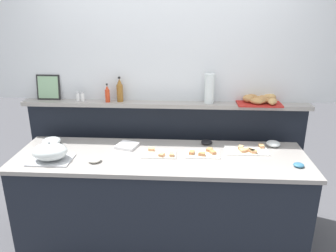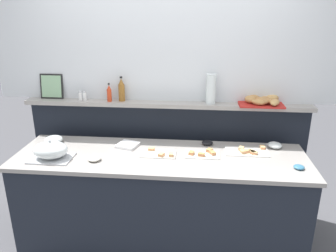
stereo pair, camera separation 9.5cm
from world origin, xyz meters
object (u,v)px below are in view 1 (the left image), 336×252
hot_sauce_bottle (107,94)px  framed_picture (48,87)px  pepper_shaker (82,97)px  sandwich_platter_front (159,154)px  water_carafe (210,89)px  glass_bowl_large (52,141)px  condiment_bowl_red (95,160)px  sandwich_platter_side (247,150)px  serving_cloche (50,152)px  bread_basket (261,99)px  salt_shaker (78,96)px  vinegar_bottle_amber (120,91)px  sandwich_platter_rear (203,153)px  condiment_bowl_dark (299,165)px  glass_bowl_medium (273,144)px  condiment_bowl_teal (207,142)px  napkin_stack (127,146)px

hot_sauce_bottle → framed_picture: bearing=174.4°
pepper_shaker → sandwich_platter_front: bearing=-30.1°
water_carafe → hot_sauce_bottle: bearing=-178.8°
glass_bowl_large → condiment_bowl_red: (0.49, -0.33, -0.01)m
sandwich_platter_side → serving_cloche: serving_cloche is taller
sandwich_platter_side → pepper_shaker: 1.61m
hot_sauce_bottle → water_carafe: size_ratio=0.64×
hot_sauce_bottle → bread_basket: hot_sauce_bottle is taller
serving_cloche → salt_shaker: salt_shaker is taller
sandwich_platter_front → vinegar_bottle_amber: 0.75m
vinegar_bottle_amber → water_carafe: water_carafe is taller
condiment_bowl_red → bread_basket: 1.60m
sandwich_platter_front → serving_cloche: bearing=-169.0°
condiment_bowl_red → sandwich_platter_rear: bearing=12.4°
serving_cloche → glass_bowl_large: serving_cloche is taller
bread_basket → condiment_bowl_dark: bearing=-72.2°
sandwich_platter_rear → glass_bowl_medium: size_ratio=2.30×
vinegar_bottle_amber → pepper_shaker: size_ratio=2.71×
vinegar_bottle_amber → condiment_bowl_dark: bearing=-21.9°
glass_bowl_medium → condiment_bowl_teal: size_ratio=1.24×
glass_bowl_medium → framed_picture: size_ratio=0.52×
framed_picture → hot_sauce_bottle: bearing=-5.6°
serving_cloche → bread_basket: size_ratio=0.85×
glass_bowl_large → sandwich_platter_front: bearing=-9.3°
sandwich_platter_rear → napkin_stack: sandwich_platter_rear is taller
serving_cloche → hot_sauce_bottle: (0.35, 0.60, 0.34)m
condiment_bowl_teal → pepper_shaker: 1.25m
sandwich_platter_side → sandwich_platter_front: 0.77m
hot_sauce_bottle → bread_basket: 1.44m
hot_sauce_bottle → serving_cloche: bearing=-120.4°
sandwich_platter_front → condiment_bowl_teal: (0.41, 0.26, 0.01)m
hot_sauce_bottle → sandwich_platter_side: bearing=-13.8°
sandwich_platter_rear → condiment_bowl_teal: 0.24m
sandwich_platter_rear → napkin_stack: size_ratio=1.71×
napkin_stack → bread_basket: bread_basket is taller
condiment_bowl_dark → salt_shaker: (-1.93, 0.61, 0.37)m
vinegar_bottle_amber → framed_picture: framed_picture is taller
sandwich_platter_side → pepper_shaker: pepper_shaker is taller
glass_bowl_medium → condiment_bowl_dark: glass_bowl_medium is taller
framed_picture → serving_cloche: bearing=-70.3°
napkin_stack → water_carafe: water_carafe is taller
hot_sauce_bottle → vinegar_bottle_amber: vinegar_bottle_amber is taller
sandwich_platter_side → hot_sauce_bottle: 1.38m
serving_cloche → bread_basket: bearing=19.4°
sandwich_platter_rear → glass_bowl_large: size_ratio=1.77×
condiment_bowl_dark → salt_shaker: bearing=162.5°
glass_bowl_medium → sandwich_platter_side: bearing=-152.9°
sandwich_platter_front → serving_cloche: serving_cloche is taller
glass_bowl_medium → condiment_bowl_teal: (-0.59, 0.02, -0.01)m
sandwich_platter_rear → bread_basket: bread_basket is taller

